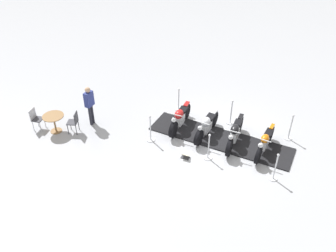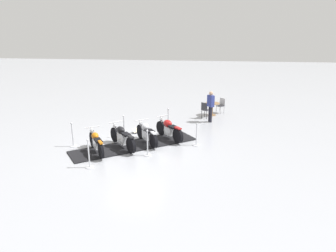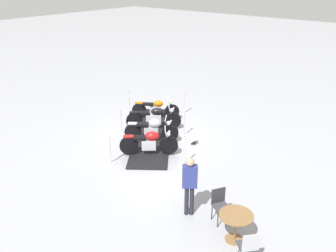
# 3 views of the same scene
# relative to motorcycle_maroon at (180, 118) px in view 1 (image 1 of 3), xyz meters

# --- Properties ---
(ground_plane) EXTENTS (80.00, 80.00, 0.00)m
(ground_plane) POSITION_rel_motorcycle_maroon_xyz_m (1.38, 1.08, -0.51)
(ground_plane) COLOR #A8AAB2
(display_platform) EXTENTS (5.39, 4.57, 0.05)m
(display_platform) POSITION_rel_motorcycle_maroon_xyz_m (1.38, 1.08, -0.49)
(display_platform) COLOR black
(display_platform) RESTS_ON ground_plane
(motorcycle_maroon) EXTENTS (1.49, 1.69, 0.99)m
(motorcycle_maroon) POSITION_rel_motorcycle_maroon_xyz_m (0.00, 0.00, 0.00)
(motorcycle_maroon) COLOR black
(motorcycle_maroon) RESTS_ON display_platform
(motorcycle_chrome) EXTENTS (1.33, 1.81, 0.95)m
(motorcycle_chrome) POSITION_rel_motorcycle_maroon_xyz_m (0.93, 0.71, -0.01)
(motorcycle_chrome) COLOR black
(motorcycle_chrome) RESTS_ON display_platform
(motorcycle_black) EXTENTS (1.62, 1.83, 1.00)m
(motorcycle_black) POSITION_rel_motorcycle_maroon_xyz_m (1.86, 1.41, 0.00)
(motorcycle_black) COLOR black
(motorcycle_black) RESTS_ON display_platform
(motorcycle_copper) EXTENTS (1.28, 1.83, 0.96)m
(motorcycle_copper) POSITION_rel_motorcycle_maroon_xyz_m (2.79, 2.12, -0.01)
(motorcycle_copper) COLOR black
(motorcycle_copper) RESTS_ON display_platform
(stanchion_left_front) EXTENTS (0.34, 0.34, 1.05)m
(stanchion_left_front) POSITION_rel_motorcycle_maroon_xyz_m (-1.33, 0.64, -0.19)
(stanchion_left_front) COLOR silver
(stanchion_left_front) RESTS_ON ground_plane
(stanchion_left_rear) EXTENTS (0.32, 0.32, 1.14)m
(stanchion_left_rear) POSITION_rel_motorcycle_maroon_xyz_m (2.53, 3.57, -0.13)
(stanchion_left_rear) COLOR silver
(stanchion_left_rear) RESTS_ON ground_plane
(stanchion_left_mid) EXTENTS (0.32, 0.32, 1.12)m
(stanchion_left_mid) POSITION_rel_motorcycle_maroon_xyz_m (0.60, 2.10, -0.14)
(stanchion_left_mid) COLOR silver
(stanchion_left_mid) RESTS_ON ground_plane
(stanchion_right_front) EXTENTS (0.34, 0.34, 1.15)m
(stanchion_right_front) POSITION_rel_motorcycle_maroon_xyz_m (0.22, -1.40, -0.15)
(stanchion_right_front) COLOR silver
(stanchion_right_front) RESTS_ON ground_plane
(stanchion_right_mid) EXTENTS (0.34, 0.34, 1.11)m
(stanchion_right_mid) POSITION_rel_motorcycle_maroon_xyz_m (2.15, 0.06, -0.16)
(stanchion_right_mid) COLOR silver
(stanchion_right_mid) RESTS_ON ground_plane
(stanchion_right_rear) EXTENTS (0.32, 0.32, 1.11)m
(stanchion_right_rear) POSITION_rel_motorcycle_maroon_xyz_m (4.08, 1.53, -0.14)
(stanchion_right_rear) COLOR silver
(stanchion_right_rear) RESTS_ON ground_plane
(info_placard) EXTENTS (0.38, 0.38, 0.23)m
(info_placard) POSITION_rel_motorcycle_maroon_xyz_m (1.77, -0.68, -0.44)
(info_placard) COLOR #333338
(info_placard) RESTS_ON ground_plane
(cafe_table) EXTENTS (0.85, 0.85, 0.76)m
(cafe_table) POSITION_rel_motorcycle_maroon_xyz_m (-2.03, -4.67, 0.07)
(cafe_table) COLOR olive
(cafe_table) RESTS_ON ground_plane
(cafe_chair_near_table) EXTENTS (0.56, 0.56, 0.92)m
(cafe_chair_near_table) POSITION_rel_motorcycle_maroon_xyz_m (-2.56, -5.29, 0.02)
(cafe_chair_near_table) COLOR #B7B7BC
(cafe_chair_near_table) RESTS_ON ground_plane
(cafe_chair_across_table) EXTENTS (0.55, 0.55, 0.94)m
(cafe_chair_across_table) POSITION_rel_motorcycle_maroon_xyz_m (-1.61, -3.96, 0.04)
(cafe_chair_across_table) COLOR #2D2D33
(cafe_chair_across_table) RESTS_ON ground_plane
(bystander_person) EXTENTS (0.42, 0.45, 1.75)m
(bystander_person) POSITION_rel_motorcycle_maroon_xyz_m (-1.91, -3.17, 0.54)
(bystander_person) COLOR #23232D
(bystander_person) RESTS_ON ground_plane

